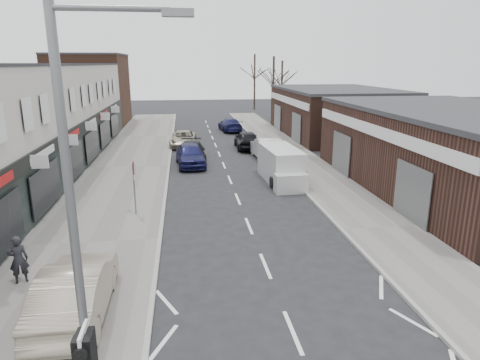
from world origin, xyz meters
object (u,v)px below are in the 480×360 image
object	(u,v)px
parked_car_left_b	(192,151)
parked_car_right_c	(230,125)
street_lamp	(83,216)
pedestrian	(18,260)
parked_car_right_b	(247,140)
parked_car_left_c	(183,139)
warning_sign	(134,172)
parked_car_right_a	(267,148)
sedan_on_pavement	(76,290)
parked_car_left_a	(190,155)
white_van	(281,166)

from	to	relation	value
parked_car_left_b	parked_car_right_c	size ratio (longest dim) A/B	0.97
street_lamp	pedestrian	size ratio (longest dim) A/B	4.91
street_lamp	parked_car_right_b	bearing A→B (deg)	76.18
parked_car_left_c	parked_car_right_c	bearing A→B (deg)	61.55
pedestrian	parked_car_left_b	size ratio (longest dim) A/B	0.35
warning_sign	parked_car_right_a	size ratio (longest dim) A/B	0.55
street_lamp	warning_sign	bearing A→B (deg)	92.84
street_lamp	parked_car_right_c	xyz separation A→B (m)	(6.73, 38.75, -3.91)
sedan_on_pavement	parked_car_right_b	world-z (taller)	sedan_on_pavement
parked_car_left_b	parked_car_right_b	distance (m)	6.18
parked_car_left_a	white_van	bearing A→B (deg)	-46.17
warning_sign	parked_car_left_a	bearing A→B (deg)	74.79
white_van	parked_car_right_b	world-z (taller)	white_van
parked_car_left_c	parked_car_left_b	bearing A→B (deg)	-80.25
parked_car_left_a	parked_car_right_b	bearing A→B (deg)	45.15
sedan_on_pavement	parked_car_right_b	distance (m)	25.96
sedan_on_pavement	parked_car_right_c	xyz separation A→B (m)	(8.16, 34.52, -0.21)
warning_sign	street_lamp	bearing A→B (deg)	-87.16
white_van	parked_car_right_b	size ratio (longest dim) A/B	1.18
warning_sign	parked_car_right_b	distance (m)	17.78
parked_car_right_a	parked_car_right_c	size ratio (longest dim) A/B	1.01
white_van	parked_car_right_c	distance (m)	20.73
sedan_on_pavement	parked_car_left_b	distance (m)	20.92
parked_car_left_c	parked_car_right_c	world-z (taller)	parked_car_right_c
parked_car_left_b	parked_car_right_c	distance (m)	14.62
pedestrian	parked_car_left_c	xyz separation A→B (m)	(5.42, 24.12, -0.27)
sedan_on_pavement	pedestrian	distance (m)	3.21
warning_sign	parked_car_right_c	world-z (taller)	warning_sign
street_lamp	parked_car_right_b	world-z (taller)	street_lamp
parked_car_left_a	parked_car_left_b	distance (m)	1.82
parked_car_left_b	street_lamp	bearing A→B (deg)	-95.96
street_lamp	white_van	bearing A→B (deg)	67.00
parked_car_left_c	parked_car_right_a	world-z (taller)	parked_car_right_a
pedestrian	parked_car_left_c	size ratio (longest dim) A/B	0.34
parked_car_right_a	warning_sign	bearing A→B (deg)	49.43
street_lamp	white_van	world-z (taller)	street_lamp
street_lamp	sedan_on_pavement	distance (m)	5.81
sedan_on_pavement	parked_car_right_a	distance (m)	22.48
parked_car_left_b	parked_car_left_c	xyz separation A→B (m)	(-0.65, 5.77, -0.02)
sedan_on_pavement	parked_car_left_a	distance (m)	19.11
street_lamp	parked_car_left_b	xyz separation A→B (m)	(2.33, 24.81, -3.93)
parked_car_left_b	parked_car_right_b	world-z (taller)	parked_car_right_b
warning_sign	sedan_on_pavement	world-z (taller)	warning_sign
warning_sign	parked_car_left_a	distance (m)	10.67
white_van	parked_car_left_c	bearing A→B (deg)	112.29
parked_car_left_a	parked_car_right_a	distance (m)	6.10
warning_sign	parked_car_right_c	bearing A→B (deg)	74.17
parked_car_right_c	white_van	bearing A→B (deg)	87.15
parked_car_left_a	parked_car_right_b	world-z (taller)	parked_car_left_a
parked_car_left_c	pedestrian	bearing A→B (deg)	-99.36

